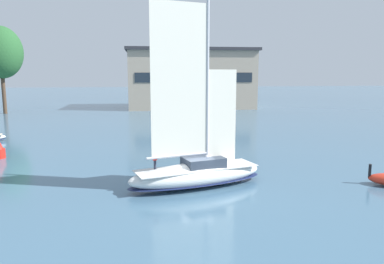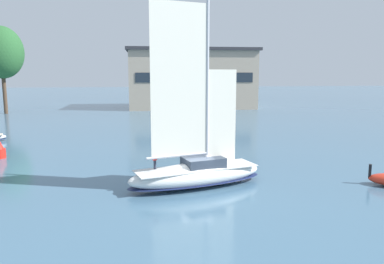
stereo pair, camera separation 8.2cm
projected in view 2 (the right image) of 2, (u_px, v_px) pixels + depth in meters
ground_plane at (197, 186)px, 29.90m from camera, size 400.00×400.00×0.00m
waterfront_building at (191, 78)px, 94.93m from camera, size 31.90×16.97×14.73m
tree_shore_left at (1, 53)px, 79.56m from camera, size 9.07×9.07×18.67m
sailboat_main at (197, 172)px, 29.72m from camera, size 11.73×6.20×15.51m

